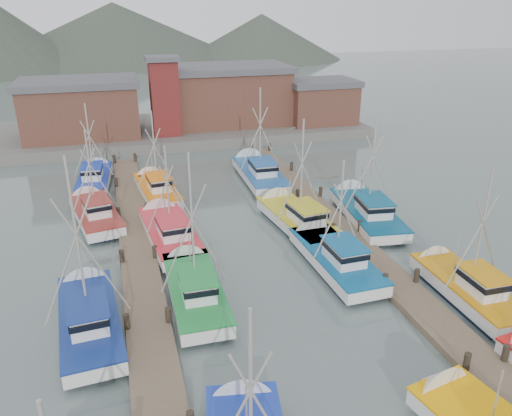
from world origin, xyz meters
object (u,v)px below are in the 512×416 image
object	(u,v)px
boat_8	(169,231)
boat_4	(194,287)
lookout_tower	(164,96)
boat_12	(156,188)

from	to	relation	value
boat_8	boat_4	bearing A→B (deg)	-91.67
lookout_tower	boat_8	world-z (taller)	lookout_tower
boat_8	boat_12	size ratio (longest dim) A/B	1.10
boat_8	boat_12	world-z (taller)	boat_12
boat_4	boat_8	world-z (taller)	boat_4
lookout_tower	boat_4	world-z (taller)	lookout_tower
boat_4	boat_12	world-z (taller)	boat_4
boat_4	boat_8	xyz separation A→B (m)	(-0.48, 7.63, -0.01)
lookout_tower	boat_4	distance (m)	33.01
lookout_tower	boat_8	distance (m)	25.56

